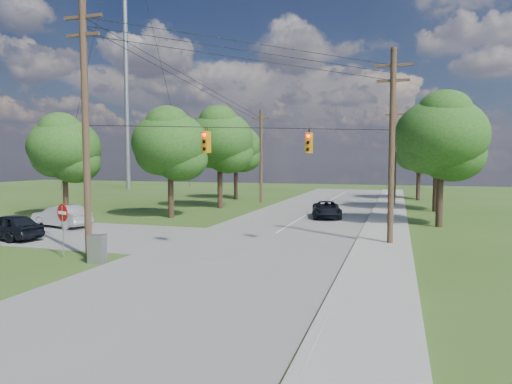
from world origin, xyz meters
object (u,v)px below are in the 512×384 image
(do_not_enter_sign, at_px, (63,219))
(pole_sw, at_px, (86,125))
(pole_north_e, at_px, (395,155))
(car_cross_silver, at_px, (61,216))
(car_cross_dark, at_px, (9,226))
(control_cabinet, at_px, (97,249))
(car_main_north, at_px, (327,210))
(pole_ne, at_px, (392,144))
(pole_north_w, at_px, (261,155))

(do_not_enter_sign, bearing_deg, pole_sw, 32.62)
(pole_north_e, xyz_separation_m, car_cross_silver, (-21.52, -22.00, -4.35))
(pole_sw, distance_m, do_not_enter_sign, 4.55)
(pole_north_e, height_order, do_not_enter_sign, pole_north_e)
(car_cross_dark, bearing_deg, pole_north_e, 151.44)
(car_cross_dark, relative_size, control_cabinet, 3.45)
(pole_sw, xyz_separation_m, car_main_north, (8.50, 18.07, -5.55))
(pole_sw, distance_m, car_main_north, 20.73)
(pole_ne, distance_m, do_not_enter_sign, 17.06)
(pole_ne, height_order, pole_north_e, pole_ne)
(pole_north_w, relative_size, car_cross_dark, 2.28)
(car_cross_silver, relative_size, control_cabinet, 3.57)
(pole_north_w, bearing_deg, do_not_enter_sign, -91.51)
(pole_north_w, xyz_separation_m, do_not_enter_sign, (-0.79, -29.89, -3.29))
(pole_ne, relative_size, car_cross_dark, 2.39)
(car_cross_silver, height_order, control_cabinet, car_cross_silver)
(car_main_north, height_order, control_cabinet, car_main_north)
(pole_ne, bearing_deg, pole_north_w, 122.29)
(pole_north_e, xyz_separation_m, pole_north_w, (-13.90, 0.00, 0.00))
(pole_north_e, height_order, pole_north_w, same)
(car_main_north, relative_size, do_not_enter_sign, 1.84)
(do_not_enter_sign, bearing_deg, car_main_north, 80.88)
(car_cross_silver, distance_m, control_cabinet, 12.44)
(car_main_north, bearing_deg, control_cabinet, -123.01)
(control_cabinet, height_order, do_not_enter_sign, do_not_enter_sign)
(pole_north_w, distance_m, car_main_north, 15.23)
(car_cross_silver, bearing_deg, pole_sw, 58.89)
(car_cross_silver, relative_size, do_not_enter_sign, 1.79)
(car_cross_silver, relative_size, car_main_north, 0.97)
(car_cross_dark, bearing_deg, pole_north_w, 174.63)
(car_cross_dark, bearing_deg, pole_sw, 79.74)
(car_cross_silver, bearing_deg, pole_north_w, 173.27)
(pole_ne, bearing_deg, pole_sw, -150.62)
(pole_ne, relative_size, do_not_enter_sign, 4.13)
(car_cross_silver, bearing_deg, do_not_enter_sign, 53.23)
(pole_north_w, distance_m, car_cross_silver, 23.68)
(control_cabinet, bearing_deg, car_cross_silver, 128.87)
(pole_ne, height_order, pole_north_w, pole_ne)
(pole_ne, bearing_deg, car_cross_silver, 179.99)
(pole_north_e, bearing_deg, do_not_enter_sign, -116.16)
(pole_ne, relative_size, control_cabinet, 8.24)
(pole_north_e, distance_m, car_main_north, 13.33)
(car_cross_silver, height_order, do_not_enter_sign, do_not_enter_sign)
(pole_sw, relative_size, do_not_enter_sign, 4.71)
(pole_north_e, relative_size, car_cross_silver, 2.20)
(car_cross_silver, bearing_deg, pole_ne, 102.36)
(car_cross_silver, bearing_deg, control_cabinet, 59.53)
(pole_sw, bearing_deg, pole_north_w, 90.77)
(car_main_north, bearing_deg, do_not_enter_sign, -129.46)
(pole_north_w, height_order, do_not_enter_sign, pole_north_w)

